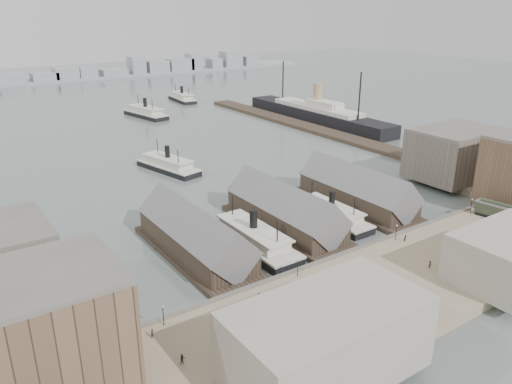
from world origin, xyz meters
TOP-DOWN VIEW (x-y plane):
  - ground at (0.00, 0.00)m, footprint 900.00×900.00m
  - quay at (0.00, -20.00)m, footprint 180.00×30.00m
  - seawall at (0.00, -5.20)m, footprint 180.00×1.20m
  - east_wharf at (78.00, 90.00)m, footprint 10.00×180.00m
  - ferry_shed_west at (-26.00, 16.88)m, footprint 14.00×42.00m
  - ferry_shed_center at (0.00, 16.88)m, footprint 14.00×42.00m
  - ferry_shed_east at (26.00, 16.88)m, footprint 14.00×42.00m
  - warehouse_west_front at (-70.00, -12.00)m, footprint 32.00×18.00m
  - warehouse_east_back at (68.00, 15.00)m, footprint 28.00×20.00m
  - street_bldg_center at (20.00, -32.00)m, footprint 24.00×16.00m
  - street_bldg_west at (-30.00, -32.00)m, footprint 30.00×16.00m
  - lamp_post_far_w at (-45.00, -7.00)m, footprint 0.44×0.44m
  - lamp_post_near_w at (-15.00, -7.00)m, footprint 0.44×0.44m
  - lamp_post_near_e at (15.00, -7.00)m, footprint 0.44×0.44m
  - lamp_post_far_e at (45.00, -7.00)m, footprint 0.44×0.44m
  - far_shore at (-2.07, 334.14)m, footprint 500.00×40.00m
  - ferry_docked_west at (-13.00, 12.13)m, footprint 8.69×28.96m
  - ferry_docked_east at (13.00, 13.31)m, footprint 7.62×25.40m
  - ferry_open_near at (-4.12, 78.46)m, footprint 14.00×27.93m
  - ferry_open_mid at (25.45, 168.71)m, footprint 14.18×30.58m
  - ferry_open_far at (62.15, 199.99)m, footprint 10.10×27.63m
  - ocean_steamer at (92.00, 109.76)m, footprint 13.13×95.95m
  - tram at (46.73, -13.19)m, footprint 4.61×11.19m
  - horse_cart_left at (-29.96, -16.75)m, footprint 4.76×3.25m
  - horse_cart_center at (-5.71, -16.64)m, footprint 4.84×1.62m
  - horse_cart_right at (25.64, -20.79)m, footprint 4.57×1.65m
  - pedestrian_0 at (-48.15, -9.26)m, footprint 0.77×0.72m
  - pedestrian_1 at (-46.89, -18.05)m, footprint 0.93×0.75m
  - pedestrian_2 at (-27.09, -10.27)m, footprint 1.18×0.75m
  - pedestrian_3 at (-21.40, -23.75)m, footprint 1.02×0.98m
  - pedestrian_4 at (-6.65, -13.04)m, footprint 0.90×0.89m
  - pedestrian_5 at (10.23, -20.41)m, footprint 0.72×0.59m
  - pedestrian_6 at (16.36, -8.79)m, footprint 0.92×0.82m
  - pedestrian_7 at (22.76, -23.22)m, footprint 1.15×1.19m
  - pedestrian_8 at (38.42, -14.02)m, footprint 0.95×0.43m
  - pedestrian_10 at (48.00, -8.25)m, footprint 0.78×1.07m

SIDE VIEW (x-z plane):
  - ground at x=0.00m, z-range 0.00..0.00m
  - east_wharf at x=78.00m, z-range 0.00..1.60m
  - quay at x=0.00m, z-range 0.00..2.00m
  - seawall at x=0.00m, z-range 0.00..2.30m
  - ferry_docked_east at x=13.00m, z-range -2.41..6.66m
  - ferry_open_near at x=-4.12m, z-range -2.54..7.03m
  - ferry_open_far at x=62.15m, z-range -2.57..7.11m
  - ferry_docked_west at x=-13.00m, z-range -2.75..7.60m
  - ferry_open_mid at x=25.45m, z-range -2.79..7.72m
  - horse_cart_right at x=25.64m, z-range 2.04..3.48m
  - horse_cart_center at x=-5.71m, z-range 2.03..3.53m
  - pedestrian_4 at x=-6.65m, z-range 2.00..3.56m
  - pedestrian_6 at x=16.36m, z-range 2.00..3.58m
  - pedestrian_8 at x=38.42m, z-range 2.00..3.59m
  - horse_cart_left at x=-29.96m, z-range 2.02..3.59m
  - pedestrian_7 at x=22.76m, z-range 2.00..3.63m
  - pedestrian_10 at x=48.00m, z-range 2.00..3.68m
  - pedestrian_0 at x=-48.15m, z-range 2.00..3.71m
  - pedestrian_3 at x=-21.40m, z-range 2.00..3.71m
  - pedestrian_5 at x=10.23m, z-range 2.00..3.73m
  - pedestrian_2 at x=-27.09m, z-range 2.00..3.74m
  - pedestrian_1 at x=-46.89m, z-range 2.00..3.82m
  - far_shore at x=-2.07m, z-range -3.96..11.77m
  - tram at x=46.73m, z-range 2.05..5.91m
  - ocean_steamer at x=92.00m, z-range -5.47..13.72m
  - ferry_shed_west at x=-26.00m, z-range -1.66..10.94m
  - ferry_shed_center at x=0.00m, z-range -1.66..10.94m
  - ferry_shed_east at x=26.00m, z-range -1.66..10.94m
  - lamp_post_far_w at x=-45.00m, z-range 2.75..6.67m
  - lamp_post_near_w at x=-15.00m, z-range 2.75..6.67m
  - lamp_post_near_e at x=15.00m, z-range 2.75..6.67m
  - lamp_post_far_e at x=45.00m, z-range 2.75..6.67m
  - street_bldg_center at x=20.00m, z-range 2.00..12.00m
  - street_bldg_west at x=-30.00m, z-range 2.00..14.00m
  - warehouse_east_back at x=68.00m, z-range 2.00..17.00m
  - warehouse_west_front at x=-70.00m, z-range 2.00..20.00m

